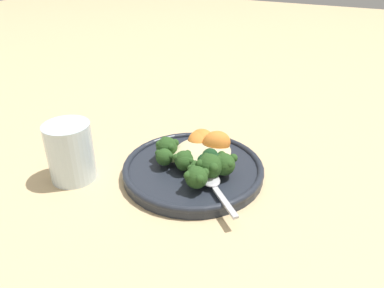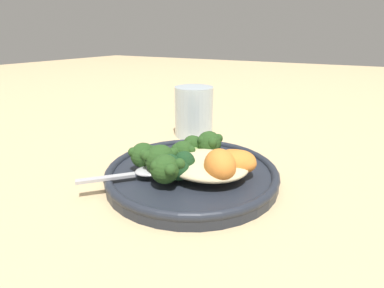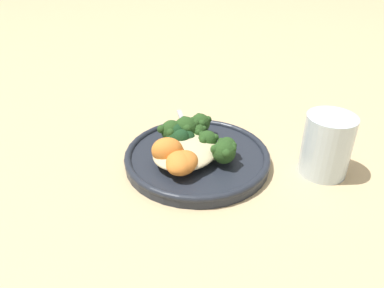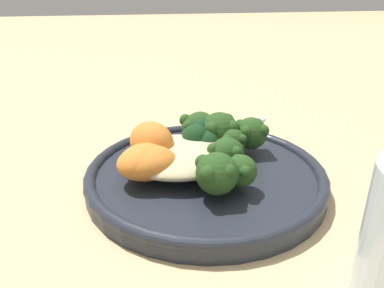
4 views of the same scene
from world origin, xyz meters
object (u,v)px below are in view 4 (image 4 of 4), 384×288
Objects in this scene: broccoli_stalk_0 at (211,171)px; kale_tuft at (203,137)px; broccoli_stalk_7 at (194,131)px; sweet_potato_chunk_2 at (147,163)px; broccoli_stalk_4 at (212,147)px; broccoli_stalk_3 at (215,154)px; quinoa_mound at (180,156)px; broccoli_stalk_6 at (215,133)px; plate at (206,176)px; broccoli_stalk_5 at (237,138)px; broccoli_stalk_1 at (217,165)px; spoon at (232,139)px; sweet_potato_chunk_0 at (152,142)px; sweet_potato_chunk_1 at (143,161)px; broccoli_stalk_2 at (212,154)px.

broccoli_stalk_0 is 1.91× the size of kale_tuft.
broccoli_stalk_7 is 1.35× the size of sweet_potato_chunk_2.
broccoli_stalk_3 is at bearing -107.26° from broccoli_stalk_4.
broccoli_stalk_6 is (0.04, 0.03, 0.01)m from quinoa_mound.
broccoli_stalk_0 is (-0.00, -0.04, 0.03)m from plate.
broccoli_stalk_5 is at bearing 127.81° from broccoli_stalk_0.
plate is 2.75× the size of broccoli_stalk_6.
sweet_potato_chunk_2 is (-0.07, 0.01, 0.00)m from broccoli_stalk_1.
broccoli_stalk_3 is 0.04m from broccoli_stalk_6.
broccoli_stalk_7 reaches higher than kale_tuft.
kale_tuft is (-0.01, 0.02, 0.00)m from broccoli_stalk_4.
broccoli_stalk_5 is (0.04, 0.03, 0.03)m from plate.
broccoli_stalk_5 is at bearing 6.07° from broccoli_stalk_4.
plate is at bearing 153.73° from broccoli_stalk_0.
broccoli_stalk_5 is at bearing 61.37° from broccoli_stalk_3.
quinoa_mound is at bearing 168.86° from spoon.
quinoa_mound is 0.05m from broccoli_stalk_6.
sweet_potato_chunk_0 is 0.06m from kale_tuft.
sweet_potato_chunk_1 is at bearing -142.41° from broccoli_stalk_1.
spoon is at bearing 18.91° from sweet_potato_chunk_0.
broccoli_stalk_7 is (0.00, 0.10, -0.00)m from broccoli_stalk_0.
quinoa_mound is at bearing -29.53° from sweet_potato_chunk_0.
broccoli_stalk_2 is at bearing -138.37° from broccoli_stalk_3.
broccoli_stalk_6 reaches higher than quinoa_mound.
broccoli_stalk_3 is at bearing 46.09° from broccoli_stalk_2.
broccoli_stalk_3 and broccoli_stalk_4 have the same top height.
broccoli_stalk_1 is 0.06m from kale_tuft.
broccoli_stalk_4 is at bearing 21.74° from sweet_potato_chunk_1.
broccoli_stalk_5 is at bearing -54.49° from broccoli_stalk_6.
sweet_potato_chunk_2 is at bearing -148.73° from broccoli_stalk_2.
broccoli_stalk_0 reaches higher than kale_tuft.
broccoli_stalk_3 is at bearing -10.50° from quinoa_mound.
sweet_potato_chunk_0 is (-0.03, 0.02, 0.01)m from quinoa_mound.
sweet_potato_chunk_1 reaches higher than sweet_potato_chunk_2.
quinoa_mound is at bearing -176.94° from broccoli_stalk_5.
kale_tuft is at bearing 46.32° from quinoa_mound.
broccoli_stalk_2 is 0.02m from broccoli_stalk_4.
quinoa_mound is at bearing -175.54° from broccoli_stalk_1.
sweet_potato_chunk_0 is (-0.05, 0.06, 0.00)m from broccoli_stalk_0.
broccoli_stalk_0 is at bearing -138.67° from broccoli_stalk_6.
plate is 0.03m from broccoli_stalk_1.
broccoli_stalk_3 is 0.85× the size of spoon.
kale_tuft is at bearing 115.73° from broccoli_stalk_3.
quinoa_mound is 0.05m from broccoli_stalk_7.
broccoli_stalk_0 is 0.07m from sweet_potato_chunk_1.
plate is 4.70× the size of sweet_potato_chunk_1.
plate is at bearing -150.27° from broccoli_stalk_7.
spoon is at bearing 76.08° from broccoli_stalk_3.
broccoli_stalk_0 is 0.92× the size of broccoli_stalk_4.
plate is 4.85× the size of kale_tuft.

